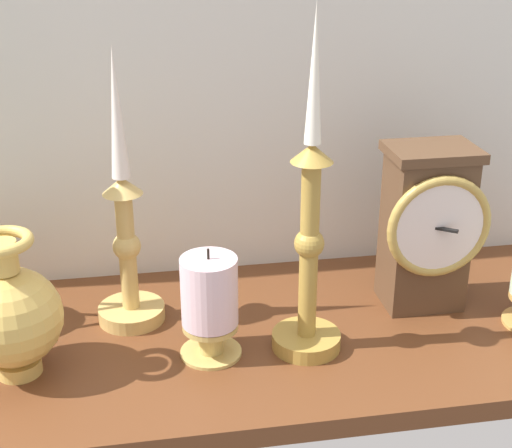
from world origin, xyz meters
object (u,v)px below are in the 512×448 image
at_px(brass_vase_bulbous, 12,315).
at_px(pillar_candle_near_clock, 210,303).
at_px(mantel_clock, 427,227).
at_px(candlestick_tall_left, 126,238).
at_px(candlestick_tall_center, 309,249).

distance_m(brass_vase_bulbous, pillar_candle_near_clock, 0.21).
bearing_deg(mantel_clock, candlestick_tall_left, 176.30).
xyz_separation_m(candlestick_tall_center, pillar_candle_near_clock, (-0.11, 0.00, -0.06)).
distance_m(mantel_clock, candlestick_tall_center, 0.18).
height_order(candlestick_tall_left, pillar_candle_near_clock, candlestick_tall_left).
relative_size(mantel_clock, brass_vase_bulbous, 1.27).
bearing_deg(candlestick_tall_center, pillar_candle_near_clock, 177.57).
height_order(candlestick_tall_center, pillar_candle_near_clock, candlestick_tall_center).
bearing_deg(brass_vase_bulbous, pillar_candle_near_clock, 0.33).
bearing_deg(brass_vase_bulbous, mantel_clock, 8.22).
bearing_deg(pillar_candle_near_clock, mantel_clock, 14.02).
bearing_deg(candlestick_tall_center, brass_vase_bulbous, 179.38).
xyz_separation_m(candlestick_tall_center, brass_vase_bulbous, (-0.32, 0.00, -0.05)).
relative_size(candlestick_tall_center, pillar_candle_near_clock, 2.93).
bearing_deg(mantel_clock, pillar_candle_near_clock, -165.98).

